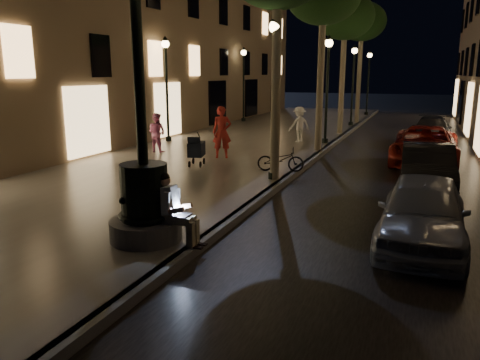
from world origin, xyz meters
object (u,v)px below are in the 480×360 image
at_px(lamp_curb_a, 274,78).
at_px(car_front, 423,212).
at_px(lamp_curb_b, 328,76).
at_px(tree_far, 362,23).
at_px(lamp_left_c, 244,75).
at_px(car_second, 427,168).
at_px(pedestrian_pink, 157,133).
at_px(lamp_curb_d, 369,74).
at_px(car_rear, 432,131).
at_px(lamp_curb_c, 353,75).
at_px(stroller, 196,149).
at_px(pedestrian_red, 222,132).
at_px(car_third, 425,146).
at_px(lamp_left_b, 166,76).
at_px(tree_third, 345,17).
at_px(bicycle, 281,159).
at_px(seated_man_laptop, 173,207).
at_px(pedestrian_white, 299,124).
at_px(fountain_lamppost, 144,189).

relative_size(lamp_curb_a, car_front, 1.19).
bearing_deg(lamp_curb_b, tree_far, 89.54).
height_order(lamp_left_c, car_second, lamp_left_c).
relative_size(lamp_left_c, pedestrian_pink, 3.03).
distance_m(lamp_curb_d, car_rear, 14.03).
xyz_separation_m(lamp_curb_a, car_second, (4.37, 1.01, -2.56)).
relative_size(lamp_curb_c, car_front, 1.19).
xyz_separation_m(lamp_curb_b, stroller, (-3.09, -7.02, -2.45)).
bearing_deg(pedestrian_red, lamp_curb_a, -67.39).
bearing_deg(stroller, tree_far, 64.46).
distance_m(car_third, pedestrian_red, 7.67).
bearing_deg(car_rear, lamp_left_b, -154.43).
xyz_separation_m(tree_third, lamp_left_b, (-7.10, -6.00, -2.90)).
xyz_separation_m(lamp_curb_b, lamp_left_c, (-7.10, 8.00, 0.00)).
bearing_deg(bicycle, car_rear, -38.55).
xyz_separation_m(car_rear, bicycle, (-4.68, -9.86, -0.03)).
relative_size(tree_third, stroller, 6.18).
relative_size(seated_man_laptop, pedestrian_white, 0.84).
height_order(lamp_left_c, stroller, lamp_left_c).
height_order(lamp_curb_c, stroller, lamp_curb_c).
relative_size(tree_third, car_third, 1.43).
bearing_deg(car_second, fountain_lamppost, -128.12).
bearing_deg(lamp_curb_c, lamp_curb_b, -90.00).
distance_m(fountain_lamppost, bicycle, 7.19).
relative_size(lamp_curb_c, lamp_curb_d, 1.00).
height_order(lamp_curb_a, pedestrian_pink, lamp_curb_a).
height_order(seated_man_laptop, pedestrian_red, pedestrian_red).
xyz_separation_m(lamp_left_b, pedestrian_white, (5.87, 1.97, -2.22)).
bearing_deg(car_rear, lamp_curb_a, -110.19).
relative_size(pedestrian_red, pedestrian_white, 1.20).
bearing_deg(fountain_lamppost, seated_man_laptop, 0.00).
bearing_deg(pedestrian_pink, lamp_curb_c, -107.86).
bearing_deg(tree_far, stroller, -100.55).
bearing_deg(seated_man_laptop, lamp_left_b, 120.30).
relative_size(seated_man_laptop, lamp_curb_c, 0.28).
height_order(lamp_curb_c, pedestrian_red, lamp_curb_c).
bearing_deg(car_front, lamp_left_b, 140.47).
relative_size(seated_man_laptop, tree_third, 0.19).
xyz_separation_m(fountain_lamppost, seated_man_laptop, (0.61, 0.00, -0.29)).
bearing_deg(tree_third, lamp_left_b, -139.80).
bearing_deg(tree_third, pedestrian_red, -107.41).
distance_m(car_third, bicycle, 6.10).
relative_size(car_front, car_rear, 0.93).
bearing_deg(car_front, seated_man_laptop, -152.39).
relative_size(seated_man_laptop, car_third, 0.27).
distance_m(fountain_lamppost, car_front, 5.48).
bearing_deg(stroller, lamp_left_b, 113.61).
height_order(car_second, pedestrian_red, pedestrian_red).
height_order(car_front, pedestrian_red, pedestrian_red).
bearing_deg(pedestrian_red, pedestrian_white, 48.42).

